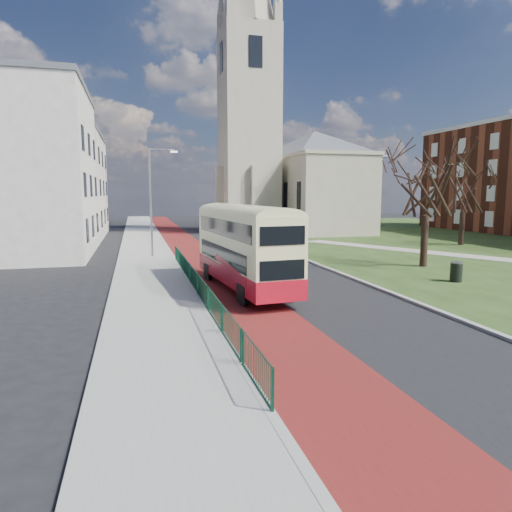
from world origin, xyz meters
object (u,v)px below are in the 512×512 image
object	(u,v)px
streetlamp	(153,196)
winter_tree_near	(428,175)
winter_tree_far	(464,186)
bus	(244,244)
litter_bin	(456,272)

from	to	relation	value
streetlamp	winter_tree_near	size ratio (longest dim) A/B	0.93
winter_tree_near	winter_tree_far	world-z (taller)	winter_tree_near
bus	litter_bin	distance (m)	11.81
streetlamp	winter_tree_far	size ratio (longest dim) A/B	1.02
bus	winter_tree_near	world-z (taller)	winter_tree_near
litter_bin	streetlamp	bearing A→B (deg)	137.59
streetlamp	bus	distance (m)	13.81
litter_bin	bus	bearing A→B (deg)	174.84
bus	winter_tree_near	xyz separation A→B (m)	(13.13, 4.03, 3.67)
bus	litter_bin	world-z (taller)	bus
bus	winter_tree_near	bearing A→B (deg)	12.00
streetlamp	bus	world-z (taller)	streetlamp
streetlamp	winter_tree_near	xyz separation A→B (m)	(16.96, -9.05, 1.41)
winter_tree_far	litter_bin	distance (m)	20.29
bus	winter_tree_far	distance (m)	28.19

